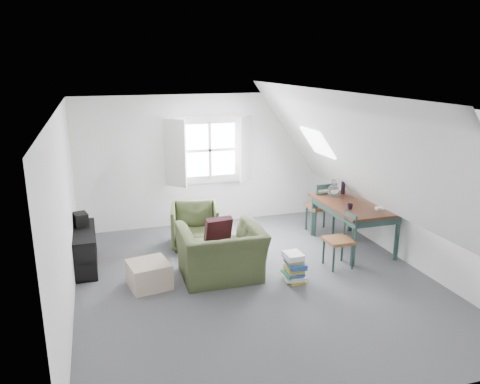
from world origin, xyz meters
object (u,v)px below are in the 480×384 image
object	(u,v)px
armchair_near	(221,277)
media_shelf	(83,252)
ottoman	(149,274)
armchair_far	(196,245)
dining_table	(353,209)
dining_chair_far	(321,206)
magazine_stack	(294,267)
dining_chair_near	(341,239)

from	to	relation	value
armchair_near	media_shelf	world-z (taller)	media_shelf
armchair_near	ottoman	xyz separation A→B (m)	(-1.05, 0.03, 0.18)
armchair_far	dining_table	distance (m)	2.77
armchair_near	dining_chair_far	bearing A→B (deg)	-149.80
armchair_far	dining_table	bearing A→B (deg)	-7.13
armchair_near	magazine_stack	world-z (taller)	magazine_stack
magazine_stack	armchair_far	bearing A→B (deg)	121.44
dining_table	armchair_near	bearing A→B (deg)	-173.45
dining_chair_near	magazine_stack	bearing A→B (deg)	-87.83
dining_chair_near	armchair_near	bearing A→B (deg)	-109.77
dining_chair_far	magazine_stack	bearing A→B (deg)	58.03
ottoman	dining_table	distance (m)	3.55
dining_chair_far	dining_table	bearing A→B (deg)	108.34
ottoman	dining_table	xyz separation A→B (m)	(3.49, 0.45, 0.50)
ottoman	dining_chair_near	bearing A→B (deg)	-3.85
dining_table	media_shelf	size ratio (longest dim) A/B	1.35
magazine_stack	dining_chair_far	bearing A→B (deg)	53.07
media_shelf	ottoman	bearing A→B (deg)	-47.48
armchair_near	armchair_far	xyz separation A→B (m)	(-0.11, 1.33, 0.00)
dining_chair_near	magazine_stack	world-z (taller)	dining_chair_near
dining_chair_far	ottoman	bearing A→B (deg)	25.53
media_shelf	magazine_stack	distance (m)	3.22
dining_table	ottoman	bearing A→B (deg)	-177.29
armchair_near	magazine_stack	bearing A→B (deg)	156.75
magazine_stack	armchair_near	bearing A→B (deg)	155.98
dining_chair_near	media_shelf	xyz separation A→B (m)	(-3.80, 1.11, -0.18)
ottoman	media_shelf	distance (m)	1.28
ottoman	dining_chair_near	distance (m)	2.93
dining_chair_near	dining_table	bearing A→B (deg)	123.21
dining_table	dining_chair_far	xyz separation A→B (m)	(-0.19, 0.79, -0.18)
dining_table	media_shelf	xyz separation A→B (m)	(-4.38, 0.47, -0.41)
dining_table	dining_chair_near	world-z (taller)	dining_chair_near
ottoman	armchair_far	bearing A→B (deg)	54.00
armchair_near	armchair_far	distance (m)	1.33
armchair_near	media_shelf	xyz separation A→B (m)	(-1.94, 0.95, 0.27)
dining_chair_far	dining_chair_near	world-z (taller)	dining_chair_far
ottoman	dining_chair_near	size ratio (longest dim) A/B	0.63
armchair_near	media_shelf	bearing A→B (deg)	-25.34
dining_chair_near	media_shelf	bearing A→B (deg)	-121.10
armchair_near	media_shelf	distance (m)	2.17
ottoman	dining_table	bearing A→B (deg)	7.34
dining_chair_far	media_shelf	world-z (taller)	dining_chair_far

